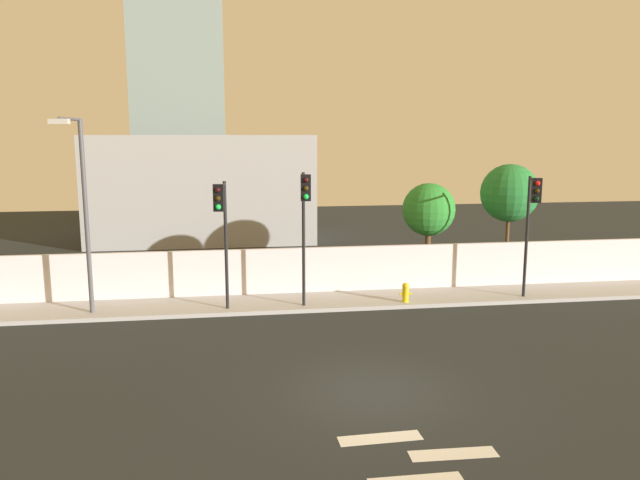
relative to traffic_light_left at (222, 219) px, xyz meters
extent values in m
plane|color=#232727|center=(3.76, -6.81, -3.54)|extent=(80.00, 80.00, 0.00)
cube|color=#AAAAAA|center=(3.76, 1.39, -3.46)|extent=(36.00, 2.40, 0.15)
cube|color=silver|center=(3.76, 2.68, -2.49)|extent=(36.00, 0.18, 1.80)
cube|color=silver|center=(4.63, -10.06, -3.53)|extent=(1.81, 0.50, 0.01)
cube|color=silver|center=(3.32, -9.21, -3.53)|extent=(1.81, 0.49, 0.01)
cylinder|color=black|center=(0.10, 0.74, -1.07)|extent=(0.12, 0.12, 4.62)
cylinder|color=black|center=(0.01, 0.07, 1.14)|extent=(0.27, 1.36, 0.08)
cube|color=black|center=(-0.09, -0.61, 0.79)|extent=(0.36, 0.25, 0.90)
sphere|color=black|center=(-0.10, -0.73, 1.06)|extent=(0.18, 0.18, 0.18)
sphere|color=#33260A|center=(-0.10, -0.73, 0.78)|extent=(0.18, 0.18, 0.18)
sphere|color=#19F24C|center=(-0.10, -0.73, 0.50)|extent=(0.18, 0.18, 0.18)
cylinder|color=black|center=(2.90, 0.74, -0.93)|extent=(0.12, 0.12, 4.90)
cylinder|color=black|center=(2.87, 0.14, 1.42)|extent=(0.14, 1.21, 0.08)
cube|color=black|center=(2.84, -0.46, 1.07)|extent=(0.35, 0.22, 0.90)
sphere|color=black|center=(2.83, -0.58, 1.34)|extent=(0.18, 0.18, 0.18)
sphere|color=#33260A|center=(2.83, -0.58, 1.06)|extent=(0.18, 0.18, 0.18)
sphere|color=#19F24C|center=(2.83, -0.58, 0.78)|extent=(0.18, 0.18, 0.18)
cylinder|color=black|center=(11.54, 0.74, -1.04)|extent=(0.12, 0.12, 4.68)
cylinder|color=black|center=(11.42, 0.24, 1.20)|extent=(0.33, 1.03, 0.08)
cube|color=black|center=(11.29, -0.27, 0.85)|extent=(0.38, 0.28, 0.90)
sphere|color=red|center=(11.26, -0.39, 1.12)|extent=(0.18, 0.18, 0.18)
sphere|color=#33260A|center=(11.26, -0.39, 0.84)|extent=(0.18, 0.18, 0.18)
sphere|color=black|center=(11.26, -0.39, 0.56)|extent=(0.18, 0.18, 0.18)
cylinder|color=#4C4C51|center=(-4.66, 0.94, 0.00)|extent=(0.16, 0.16, 6.78)
cylinder|color=#4C4C51|center=(-4.75, -0.01, 3.34)|extent=(0.29, 1.91, 0.10)
cube|color=beige|center=(-4.85, -0.96, 3.24)|extent=(0.62, 0.30, 0.16)
cylinder|color=gold|center=(6.74, 0.61, -3.10)|extent=(0.24, 0.24, 0.57)
sphere|color=gold|center=(6.74, 0.61, -2.77)|extent=(0.26, 0.26, 0.26)
cylinder|color=gold|center=(6.57, 0.61, -3.07)|extent=(0.10, 0.09, 0.09)
cylinder|color=gold|center=(6.91, 0.61, -3.07)|extent=(0.10, 0.09, 0.09)
cylinder|color=brown|center=(8.60, 3.72, -2.21)|extent=(0.24, 0.24, 2.64)
sphere|color=#2B822E|center=(8.60, 3.72, -0.28)|extent=(2.24, 2.24, 2.24)
cylinder|color=brown|center=(12.18, 3.72, -1.92)|extent=(0.16, 0.16, 3.22)
sphere|color=#257833|center=(12.18, 3.72, 0.37)|extent=(2.48, 2.48, 2.48)
cube|color=#9F9F9F|center=(-1.31, 16.68, -0.35)|extent=(13.15, 6.00, 6.36)
camera|label=1|loc=(0.28, -20.97, 2.84)|focal=34.29mm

